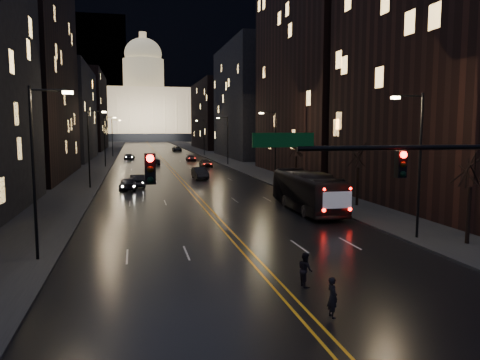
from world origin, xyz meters
TOP-DOWN VIEW (x-y plane):
  - ground at (0.00, 0.00)m, footprint 900.00×900.00m
  - road at (0.00, 130.00)m, footprint 20.00×320.00m
  - sidewalk_left at (-14.00, 130.00)m, footprint 8.00×320.00m
  - sidewalk_right at (14.00, 130.00)m, footprint 8.00×320.00m
  - center_line at (0.00, 130.00)m, footprint 0.62×320.00m
  - building_left_mid at (-21.00, 54.00)m, footprint 12.00×30.00m
  - building_left_far at (-21.00, 92.00)m, footprint 12.00×34.00m
  - building_left_dist at (-21.00, 140.00)m, footprint 12.00×40.00m
  - building_right_near at (21.00, 20.00)m, footprint 12.00×26.00m
  - building_right_tall at (21.00, 50.00)m, footprint 12.00×30.00m
  - building_right_mid at (21.00, 92.00)m, footprint 12.00×34.00m
  - building_right_dist at (21.00, 140.00)m, footprint 12.00×40.00m
  - mountain_ridge at (40.00, 380.00)m, footprint 520.00×60.00m
  - capitol at (0.00, 250.00)m, footprint 90.00×50.00m
  - traffic_signal at (5.91, -0.00)m, footprint 17.29×0.45m
  - streetlamp_right_near at (10.81, 10.00)m, footprint 2.13×0.25m
  - streetlamp_left_near at (-10.81, 10.00)m, footprint 2.13×0.25m
  - streetlamp_right_mid at (10.81, 40.00)m, footprint 2.13×0.25m
  - streetlamp_left_mid at (-10.81, 40.00)m, footprint 2.13×0.25m
  - streetlamp_right_far at (10.81, 70.00)m, footprint 2.13×0.25m
  - streetlamp_left_far at (-10.81, 70.00)m, footprint 2.13×0.25m
  - streetlamp_right_dist at (10.81, 100.00)m, footprint 2.13×0.25m
  - streetlamp_left_dist at (-10.81, 100.00)m, footprint 2.13×0.25m
  - tree_right_near at (13.00, 8.00)m, footprint 2.40×2.40m
  - tree_right_mid at (13.00, 22.00)m, footprint 2.40×2.40m
  - tree_right_far at (13.00, 38.00)m, footprint 2.40×2.40m
  - bus at (8.05, 21.26)m, footprint 3.10×11.83m
  - oncoming_car_a at (-6.72, 37.74)m, footprint 2.22×4.61m
  - oncoming_car_b at (-5.73, 40.53)m, footprint 1.87×4.66m
  - oncoming_car_c at (-2.50, 74.93)m, footprint 2.49×5.24m
  - oncoming_car_d at (-7.08, 89.46)m, footprint 2.44×4.73m
  - receding_car_a at (2.65, 47.48)m, footprint 1.88×4.92m
  - receding_car_b at (6.22, 65.67)m, footprint 2.04×4.64m
  - receding_car_c at (5.50, 81.69)m, footprint 1.86×4.50m
  - receding_car_d at (6.37, 123.95)m, footprint 2.58×5.44m
  - pedestrian_a at (0.94, 0.01)m, footprint 0.40×0.58m
  - pedestrian_b at (1.18, 3.42)m, footprint 0.45×0.76m

SIDE VIEW (x-z plane):
  - ground at x=0.00m, z-range 0.00..0.00m
  - road at x=0.00m, z-range 0.00..0.02m
  - center_line at x=0.00m, z-range 0.02..0.03m
  - sidewalk_left at x=-14.00m, z-range 0.00..0.16m
  - sidewalk_right at x=14.00m, z-range 0.00..0.16m
  - receding_car_c at x=5.50m, z-range 0.00..1.30m
  - oncoming_car_d at x=-7.08m, z-range 0.00..1.31m
  - oncoming_car_c at x=-2.50m, z-range 0.00..1.44m
  - receding_car_d at x=6.37m, z-range 0.00..1.50m
  - oncoming_car_b at x=-5.73m, z-range 0.00..1.51m
  - oncoming_car_a at x=-6.72m, z-range 0.00..1.52m
  - pedestrian_b at x=1.18m, z-range 0.00..1.52m
  - pedestrian_a at x=0.94m, z-range 0.00..1.53m
  - receding_car_b at x=6.22m, z-range 0.00..1.55m
  - receding_car_a at x=2.65m, z-range 0.00..1.60m
  - bus at x=8.05m, z-range 0.00..3.27m
  - tree_right_near at x=13.00m, z-range 1.20..7.85m
  - tree_right_mid at x=13.00m, z-range 1.20..7.85m
  - tree_right_far at x=13.00m, z-range 1.20..7.85m
  - streetlamp_right_near at x=10.81m, z-range 0.58..9.58m
  - streetlamp_left_near at x=-10.81m, z-range 0.58..9.58m
  - streetlamp_right_mid at x=10.81m, z-range 0.58..9.58m
  - streetlamp_left_mid at x=-10.81m, z-range 0.58..9.58m
  - streetlamp_right_far at x=10.81m, z-range 0.58..9.58m
  - streetlamp_left_far at x=-10.81m, z-range 0.58..9.58m
  - streetlamp_right_dist at x=10.81m, z-range 0.58..9.58m
  - streetlamp_left_dist at x=-10.81m, z-range 0.58..9.58m
  - traffic_signal at x=5.91m, z-range 1.60..8.60m
  - building_left_far at x=-21.00m, z-range 0.00..20.00m
  - building_right_dist at x=21.00m, z-range 0.00..22.00m
  - building_left_dist at x=-21.00m, z-range 0.00..24.00m
  - building_right_near at x=21.00m, z-range 0.00..24.00m
  - building_right_mid at x=21.00m, z-range 0.00..26.00m
  - building_left_mid at x=-21.00m, z-range 0.00..28.00m
  - capitol at x=0.00m, z-range -12.10..46.40m
  - building_right_tall at x=21.00m, z-range 0.00..38.00m
  - mountain_ridge at x=40.00m, z-range 0.00..130.00m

